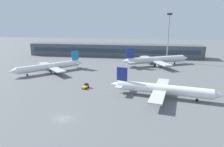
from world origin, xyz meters
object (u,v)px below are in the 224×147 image
(airplane_near, at_px, (164,89))
(airplane_mid, at_px, (49,67))
(airplane_far, at_px, (156,60))
(baggage_tug_yellow, at_px, (86,86))
(floodlight_tower_west, at_px, (168,34))

(airplane_near, distance_m, airplane_mid, 62.47)
(airplane_far, relative_size, baggage_tug_yellow, 10.74)
(airplane_far, bearing_deg, baggage_tug_yellow, -122.67)
(airplane_mid, xyz_separation_m, floodlight_tower_west, (63.74, 39.37, 14.41))
(airplane_far, distance_m, baggage_tug_yellow, 56.55)
(baggage_tug_yellow, relative_size, floodlight_tower_west, 0.13)
(airplane_far, bearing_deg, airplane_near, -90.40)
(airplane_mid, bearing_deg, floodlight_tower_west, 31.70)
(baggage_tug_yellow, bearing_deg, airplane_mid, 139.48)
(airplane_mid, bearing_deg, airplane_far, 24.37)
(floodlight_tower_west, bearing_deg, airplane_mid, -148.30)
(airplane_near, bearing_deg, floodlight_tower_west, 83.37)
(airplane_far, xyz_separation_m, floodlight_tower_west, (7.44, 13.87, 14.04))
(floodlight_tower_west, bearing_deg, baggage_tug_yellow, -121.70)
(airplane_mid, relative_size, floodlight_tower_west, 0.99)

